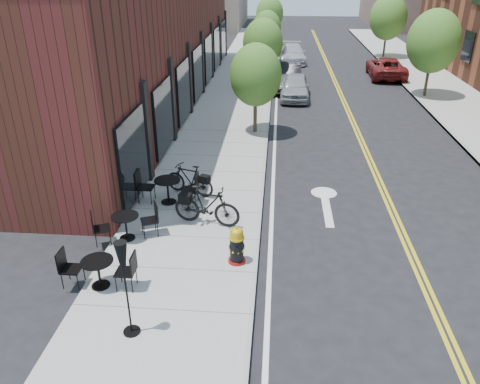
{
  "coord_description": "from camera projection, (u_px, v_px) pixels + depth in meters",
  "views": [
    {
      "loc": [
        0.34,
        -10.81,
        6.9
      ],
      "look_at": [
        -0.62,
        1.1,
        1.0
      ],
      "focal_mm": 35.0,
      "sensor_mm": 36.0,
      "label": 1
    }
  ],
  "objects": [
    {
      "name": "tree_near_c",
      "position": [
        267.0,
        28.0,
        34.01
      ],
      "size": [
        2.1,
        2.1,
        3.67
      ],
      "color": "#382B1E",
      "rests_on": "sidewalk_near"
    },
    {
      "name": "bicycle_left",
      "position": [
        190.0,
        179.0,
        14.97
      ],
      "size": [
        1.77,
        1.06,
        1.03
      ],
      "primitive_type": "imported",
      "rotation": [
        0.0,
        0.0,
        -1.94
      ],
      "color": "black",
      "rests_on": "sidewalk_near"
    },
    {
      "name": "sidewalk_near",
      "position": [
        226.0,
        125.0,
        21.79
      ],
      "size": [
        4.0,
        70.0,
        0.12
      ],
      "primitive_type": "cube",
      "color": "#9E9B93",
      "rests_on": "ground"
    },
    {
      "name": "parked_car_b",
      "position": [
        286.0,
        76.0,
        27.93
      ],
      "size": [
        2.03,
        4.84,
        1.55
      ],
      "primitive_type": "imported",
      "rotation": [
        0.0,
        0.0,
        -0.08
      ],
      "color": "black",
      "rests_on": "ground"
    },
    {
      "name": "patio_umbrella",
      "position": [
        124.0,
        270.0,
        8.84
      ],
      "size": [
        0.35,
        0.35,
        2.15
      ],
      "color": "black",
      "rests_on": "sidewalk_near"
    },
    {
      "name": "tree_near_d",
      "position": [
        270.0,
        14.0,
        41.04
      ],
      "size": [
        2.4,
        2.4,
        4.11
      ],
      "color": "#382B1E",
      "rests_on": "sidewalk_near"
    },
    {
      "name": "bistro_set_a",
      "position": [
        98.0,
        269.0,
        10.67
      ],
      "size": [
        1.7,
        0.74,
        0.92
      ],
      "rotation": [
        0.0,
        0.0,
        -0.0
      ],
      "color": "black",
      "rests_on": "sidewalk_near"
    },
    {
      "name": "building_near",
      "position": [
        147.0,
        35.0,
        24.17
      ],
      "size": [
        5.0,
        28.0,
        7.0
      ],
      "primitive_type": "cube",
      "color": "#411E14",
      "rests_on": "ground"
    },
    {
      "name": "tree_near_a",
      "position": [
        256.0,
        75.0,
        19.67
      ],
      "size": [
        2.2,
        2.2,
        3.81
      ],
      "color": "#382B1E",
      "rests_on": "sidewalk_near"
    },
    {
      "name": "tree_near_b",
      "position": [
        263.0,
        43.0,
        26.77
      ],
      "size": [
        2.3,
        2.3,
        3.98
      ],
      "color": "#382B1E",
      "rests_on": "sidewalk_near"
    },
    {
      "name": "ground",
      "position": [
        260.0,
        243.0,
        12.74
      ],
      "size": [
        120.0,
        120.0,
        0.0
      ],
      "primitive_type": "plane",
      "color": "black",
      "rests_on": "ground"
    },
    {
      "name": "tree_far_c",
      "position": [
        388.0,
        17.0,
        35.79
      ],
      "size": [
        2.8,
        2.8,
        4.62
      ],
      "color": "#382B1E",
      "rests_on": "sidewalk_far"
    },
    {
      "name": "bistro_set_c",
      "position": [
        168.0,
        188.0,
        14.43
      ],
      "size": [
        1.89,
        0.85,
        1.02
      ],
      "rotation": [
        0.0,
        0.0,
        -0.04
      ],
      "color": "black",
      "rests_on": "sidewalk_near"
    },
    {
      "name": "parked_car_far",
      "position": [
        386.0,
        67.0,
        30.69
      ],
      "size": [
        2.38,
        4.82,
        1.32
      ],
      "primitive_type": "imported",
      "rotation": [
        0.0,
        0.0,
        3.1
      ],
      "color": "maroon",
      "rests_on": "ground"
    },
    {
      "name": "parked_car_a",
      "position": [
        295.0,
        87.0,
        25.94
      ],
      "size": [
        1.72,
        3.96,
        1.33
      ],
      "primitive_type": "imported",
      "rotation": [
        0.0,
        0.0,
        -0.04
      ],
      "color": "#95999D",
      "rests_on": "ground"
    },
    {
      "name": "bicycle_right",
      "position": [
        207.0,
        206.0,
        13.19
      ],
      "size": [
        2.03,
        0.94,
        1.17
      ],
      "primitive_type": "imported",
      "rotation": [
        0.0,
        0.0,
        1.37
      ],
      "color": "black",
      "rests_on": "sidewalk_near"
    },
    {
      "name": "bistro_set_b",
      "position": [
        126.0,
        224.0,
        12.54
      ],
      "size": [
        1.72,
        1.09,
        0.92
      ],
      "rotation": [
        0.0,
        0.0,
        0.42
      ],
      "color": "black",
      "rests_on": "sidewalk_near"
    },
    {
      "name": "parked_car_c",
      "position": [
        292.0,
        54.0,
        35.35
      ],
      "size": [
        1.99,
        4.57,
        1.31
      ],
      "primitive_type": "imported",
      "rotation": [
        0.0,
        0.0,
        0.04
      ],
      "color": "#B6B5BA",
      "rests_on": "ground"
    },
    {
      "name": "fire_hydrant",
      "position": [
        237.0,
        245.0,
        11.55
      ],
      "size": [
        0.55,
        0.55,
        1.01
      ],
      "rotation": [
        0.0,
        0.0,
        0.31
      ],
      "color": "maroon",
      "rests_on": "sidewalk_near"
    },
    {
      "name": "tree_far_b",
      "position": [
        434.0,
        41.0,
        25.06
      ],
      "size": [
        2.8,
        2.8,
        4.62
      ],
      "color": "#382B1E",
      "rests_on": "sidewalk_far"
    }
  ]
}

